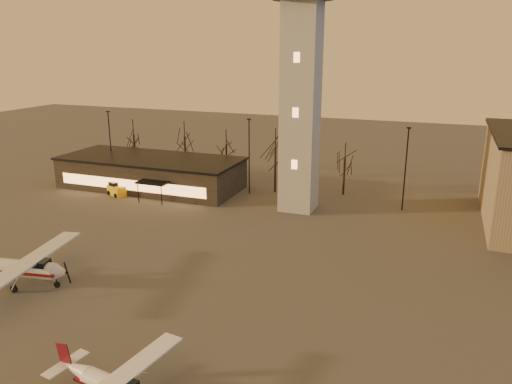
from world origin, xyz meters
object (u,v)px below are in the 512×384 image
service_cart (117,190)px  control_tower (301,72)px  cessna_rear (29,272)px  terminal (151,172)px

service_cart → control_tower: bearing=31.8°
control_tower → cessna_rear: (-15.30, -27.53, -15.14)m
service_cart → terminal: bearing=90.0°
cessna_rear → service_cart: 26.15m
cessna_rear → control_tower: bearing=51.0°
control_tower → service_cart: (-24.29, -2.97, -15.65)m
control_tower → terminal: size_ratio=1.28×
cessna_rear → service_cart: bearing=100.2°
service_cart → cessna_rear: bearing=-45.1°
control_tower → service_cart: size_ratio=10.33×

